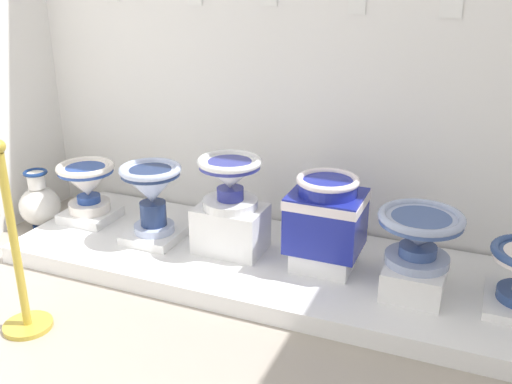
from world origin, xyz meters
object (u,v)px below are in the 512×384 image
(antique_toilet_rightmost, at_px, (327,212))
(antique_toilet_broad_patterned, at_px, (420,231))
(stanchion_post_near_left, at_px, (19,273))
(plinth_block_leftmost, at_px, (231,229))
(decorative_vase_companion, at_px, (40,204))
(antique_toilet_slender_white, at_px, (87,181))
(antique_toilet_pale_glazed, at_px, (151,187))
(plinth_block_broad_patterned, at_px, (415,276))
(info_placard_fifth, at_px, (452,4))
(info_placard_fourth, at_px, (357,3))
(plinth_block_slender_white, at_px, (91,215))
(plinth_block_pale_glazed, at_px, (155,235))
(plinth_block_rightmost, at_px, (324,257))
(antique_toilet_leftmost, at_px, (230,176))

(antique_toilet_rightmost, height_order, antique_toilet_broad_patterned, antique_toilet_rightmost)
(stanchion_post_near_left, bearing_deg, plinth_block_leftmost, 55.89)
(plinth_block_leftmost, xyz_separation_m, antique_toilet_rightmost, (0.56, 0.01, 0.19))
(antique_toilet_broad_patterned, bearing_deg, decorative_vase_companion, 179.07)
(antique_toilet_slender_white, relative_size, antique_toilet_pale_glazed, 0.88)
(plinth_block_broad_patterned, bearing_deg, decorative_vase_companion, 179.07)
(info_placard_fifth, distance_m, decorative_vase_companion, 2.79)
(antique_toilet_broad_patterned, bearing_deg, plinth_block_leftmost, 177.04)
(info_placard_fourth, bearing_deg, plinth_block_slender_white, -163.54)
(antique_toilet_rightmost, bearing_deg, antique_toilet_slender_white, 178.96)
(plinth_block_pale_glazed, distance_m, plinth_block_broad_patterned, 1.54)
(info_placard_fourth, bearing_deg, decorative_vase_companion, -164.86)
(antique_toilet_pale_glazed, bearing_deg, decorative_vase_companion, 177.81)
(antique_toilet_slender_white, bearing_deg, plinth_block_pale_glazed, -9.73)
(plinth_block_broad_patterned, bearing_deg, stanchion_post_near_left, -151.99)
(plinth_block_rightmost, distance_m, decorative_vase_companion, 1.94)
(plinth_block_rightmost, bearing_deg, info_placard_fourth, 92.11)
(plinth_block_pale_glazed, bearing_deg, antique_toilet_pale_glazed, -116.57)
(antique_toilet_slender_white, xyz_separation_m, plinth_block_rightmost, (1.58, -0.03, -0.21))
(plinth_block_slender_white, xyz_separation_m, plinth_block_leftmost, (1.03, -0.04, 0.10))
(plinth_block_broad_patterned, bearing_deg, plinth_block_leftmost, 177.04)
(antique_toilet_leftmost, bearing_deg, antique_toilet_slender_white, 177.57)
(antique_toilet_leftmost, height_order, antique_toilet_rightmost, antique_toilet_leftmost)
(plinth_block_rightmost, height_order, antique_toilet_broad_patterned, antique_toilet_broad_patterned)
(plinth_block_rightmost, bearing_deg, plinth_block_pale_glazed, -176.47)
(plinth_block_leftmost, bearing_deg, antique_toilet_pale_glazed, -174.20)
(plinth_block_rightmost, distance_m, info_placard_fifth, 1.47)
(plinth_block_pale_glazed, distance_m, stanchion_post_near_left, 0.94)
(info_placard_fifth, bearing_deg, antique_toilet_broad_patterned, -87.78)
(antique_toilet_leftmost, height_order, info_placard_fifth, info_placard_fifth)
(antique_toilet_leftmost, relative_size, antique_toilet_rightmost, 0.88)
(plinth_block_rightmost, xyz_separation_m, antique_toilet_broad_patterned, (0.49, -0.07, 0.27))
(antique_toilet_slender_white, height_order, plinth_block_rightmost, antique_toilet_slender_white)
(antique_toilet_leftmost, xyz_separation_m, decorative_vase_companion, (-1.39, -0.01, -0.38))
(antique_toilet_slender_white, distance_m, antique_toilet_rightmost, 1.58)
(antique_toilet_slender_white, distance_m, decorative_vase_companion, 0.41)
(plinth_block_pale_glazed, distance_m, antique_toilet_rightmost, 1.09)
(antique_toilet_slender_white, bearing_deg, plinth_block_leftmost, -2.43)
(plinth_block_leftmost, distance_m, info_placard_fourth, 1.43)
(antique_toilet_leftmost, distance_m, decorative_vase_companion, 1.44)
(antique_toilet_slender_white, xyz_separation_m, antique_toilet_pale_glazed, (0.54, -0.09, 0.07))
(plinth_block_leftmost, relative_size, plinth_block_broad_patterned, 1.00)
(antique_toilet_slender_white, relative_size, plinth_block_leftmost, 0.94)
(antique_toilet_pale_glazed, relative_size, antique_toilet_leftmost, 1.15)
(plinth_block_leftmost, bearing_deg, plinth_block_broad_patterned, -2.96)
(antique_toilet_rightmost, bearing_deg, antique_toilet_broad_patterned, -7.98)
(plinth_block_rightmost, relative_size, decorative_vase_companion, 0.78)
(antique_toilet_slender_white, xyz_separation_m, plinth_block_pale_glazed, (0.54, -0.09, -0.24))
(plinth_block_pale_glazed, bearing_deg, stanchion_post_near_left, -100.20)
(antique_toilet_slender_white, distance_m, plinth_block_broad_patterned, 2.09)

